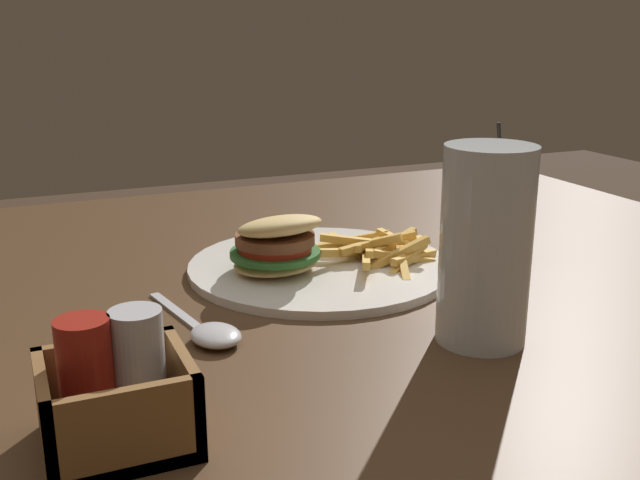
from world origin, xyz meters
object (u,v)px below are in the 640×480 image
(juice_glass, at_px, (497,213))
(condiment_caddy, at_px, (116,396))
(beer_glass, at_px, (485,252))
(spoon, at_px, (212,333))
(meal_plate_near, at_px, (310,258))

(juice_glass, relative_size, condiment_caddy, 1.60)
(beer_glass, xyz_separation_m, juice_glass, (-0.18, -0.23, -0.04))
(spoon, bearing_deg, condiment_caddy, -47.56)
(spoon, bearing_deg, beer_glass, 56.43)
(spoon, distance_m, condiment_caddy, 0.18)
(meal_plate_near, height_order, juice_glass, juice_glass)
(condiment_caddy, bearing_deg, juice_glass, -152.46)
(beer_glass, bearing_deg, spoon, -22.92)
(beer_glass, xyz_separation_m, condiment_caddy, (0.34, 0.05, -0.05))
(beer_glass, height_order, juice_glass, beer_glass)
(beer_glass, bearing_deg, condiment_caddy, 7.77)
(juice_glass, relative_size, spoon, 0.91)
(meal_plate_near, xyz_separation_m, spoon, (0.16, 0.14, -0.01))
(meal_plate_near, relative_size, beer_glass, 1.71)
(spoon, relative_size, condiment_caddy, 1.76)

